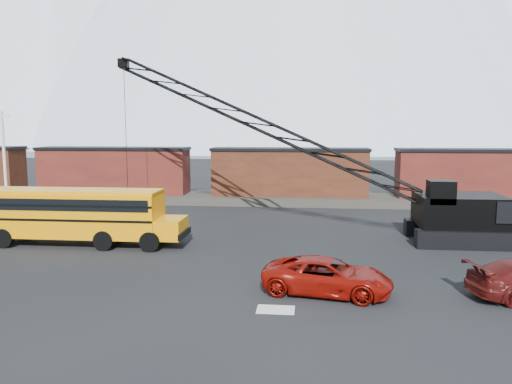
{
  "coord_description": "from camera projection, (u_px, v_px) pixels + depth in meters",
  "views": [
    {
      "loc": [
        1.63,
        -21.73,
        6.76
      ],
      "look_at": [
        -1.34,
        6.54,
        3.0
      ],
      "focal_mm": 35.0,
      "sensor_mm": 36.0,
      "label": 1
    }
  ],
  "objects": [
    {
      "name": "boxcar_east_near",
      "position": [
        479.0,
        174.0,
        42.15
      ],
      "size": [
        13.7,
        3.1,
        4.17
      ],
      "color": "#481614",
      "rests_on": "gravel_berm"
    },
    {
      "name": "utility_pole",
      "position": [
        4.0,
        157.0,
        42.18
      ],
      "size": [
        1.4,
        0.24,
        8.0
      ],
      "color": "silver",
      "rests_on": "ground"
    },
    {
      "name": "red_pickup",
      "position": [
        327.0,
        276.0,
        20.23
      ],
      "size": [
        5.58,
        3.35,
        1.45
      ],
      "primitive_type": "imported",
      "rotation": [
        0.0,
        0.0,
        1.38
      ],
      "color": "maroon",
      "rests_on": "ground"
    },
    {
      "name": "gravel_berm",
      "position": [
        289.0,
        199.0,
        44.13
      ],
      "size": [
        120.0,
        5.0,
        0.7
      ],
      "primitive_type": "cube",
      "color": "#454138",
      "rests_on": "ground"
    },
    {
      "name": "crawler_crane",
      "position": [
        267.0,
        128.0,
        32.16
      ],
      "size": [
        25.11,
        7.65,
        11.67
      ],
      "color": "black",
      "rests_on": "ground"
    },
    {
      "name": "boxcar_west_near",
      "position": [
        114.0,
        170.0,
        45.47
      ],
      "size": [
        13.7,
        3.1,
        4.17
      ],
      "color": "#481614",
      "rests_on": "gravel_berm"
    },
    {
      "name": "school_bus",
      "position": [
        80.0,
        214.0,
        28.4
      ],
      "size": [
        11.65,
        2.65,
        3.19
      ],
      "color": "orange",
      "rests_on": "ground"
    },
    {
      "name": "ground",
      "position": [
        270.0,
        277.0,
        22.48
      ],
      "size": [
        160.0,
        160.0,
        0.0
      ],
      "primitive_type": "plane",
      "color": "black",
      "rests_on": "ground"
    },
    {
      "name": "snow_patch",
      "position": [
        276.0,
        310.0,
        18.49
      ],
      "size": [
        1.4,
        0.9,
        0.02
      ],
      "primitive_type": "cube",
      "color": "silver",
      "rests_on": "ground"
    },
    {
      "name": "boxcar_mid",
      "position": [
        290.0,
        172.0,
        43.81
      ],
      "size": [
        13.7,
        3.1,
        4.17
      ],
      "color": "#582818",
      "rests_on": "gravel_berm"
    }
  ]
}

